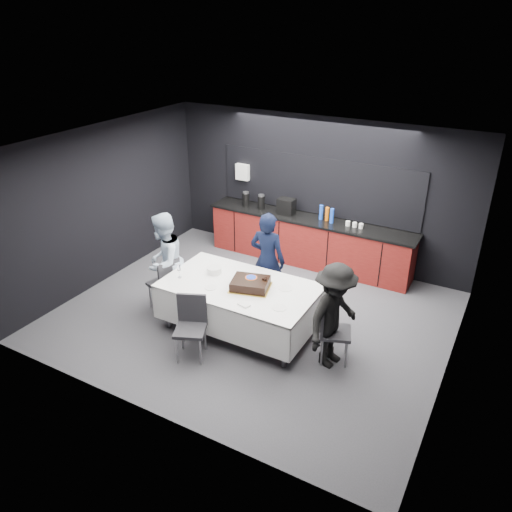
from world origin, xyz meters
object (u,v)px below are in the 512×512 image
(chair_left, at_px, (166,281))
(chair_right, at_px, (330,327))
(plate_stack, at_px, (214,270))
(person_center, at_px, (267,260))
(party_table, at_px, (240,293))
(cake_assembly, at_px, (250,284))
(champagne_flute, at_px, (179,268))
(chair_near, at_px, (191,322))
(person_right, at_px, (334,316))
(person_left, at_px, (164,262))

(chair_left, height_order, chair_right, same)
(plate_stack, bearing_deg, person_center, 51.27)
(party_table, bearing_deg, person_center, 88.55)
(cake_assembly, bearing_deg, chair_right, -1.26)
(champagne_flute, bearing_deg, party_table, 14.68)
(chair_left, relative_size, person_center, 0.56)
(chair_left, height_order, person_center, person_center)
(chair_near, bearing_deg, chair_right, 25.52)
(chair_near, bearing_deg, person_center, 79.76)
(chair_left, height_order, person_right, person_right)
(cake_assembly, height_order, person_left, person_left)
(chair_near, distance_m, person_right, 2.00)
(party_table, bearing_deg, plate_stack, 165.73)
(cake_assembly, relative_size, chair_left, 0.74)
(chair_right, relative_size, chair_near, 1.00)
(chair_left, bearing_deg, champagne_flute, -20.30)
(plate_stack, bearing_deg, chair_near, -75.64)
(cake_assembly, distance_m, person_center, 0.86)
(party_table, bearing_deg, chair_near, -108.36)
(person_center, bearing_deg, plate_stack, 47.54)
(chair_right, height_order, person_right, person_right)
(person_right, bearing_deg, person_left, 99.98)
(champagne_flute, bearing_deg, chair_near, -43.85)
(party_table, height_order, chair_right, chair_right)
(champagne_flute, distance_m, person_left, 0.56)
(person_center, height_order, person_right, person_center)
(cake_assembly, height_order, plate_stack, cake_assembly)
(party_table, xyz_separation_m, person_center, (0.02, 0.85, 0.18))
(plate_stack, xyz_separation_m, person_right, (2.09, -0.24, -0.06))
(person_center, bearing_deg, cake_assembly, 97.05)
(person_right, bearing_deg, cake_assembly, 97.59)
(champagne_flute, xyz_separation_m, chair_right, (2.41, 0.22, -0.40))
(person_center, relative_size, person_right, 1.07)
(cake_assembly, height_order, chair_left, cake_assembly)
(person_left, bearing_deg, party_table, 79.48)
(chair_left, bearing_deg, person_center, 34.54)
(party_table, distance_m, person_right, 1.55)
(party_table, xyz_separation_m, person_left, (-1.42, -0.00, 0.18))
(party_table, height_order, chair_left, chair_left)
(party_table, relative_size, chair_left, 2.51)
(chair_right, bearing_deg, chair_left, -178.63)
(champagne_flute, distance_m, person_center, 1.46)
(cake_assembly, relative_size, person_center, 0.41)
(champagne_flute, relative_size, chair_near, 0.24)
(champagne_flute, relative_size, chair_right, 0.24)
(chair_near, height_order, person_center, person_center)
(cake_assembly, bearing_deg, chair_left, -176.41)
(cake_assembly, height_order, champagne_flute, champagne_flute)
(person_left, bearing_deg, chair_left, 30.36)
(cake_assembly, distance_m, person_right, 1.36)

